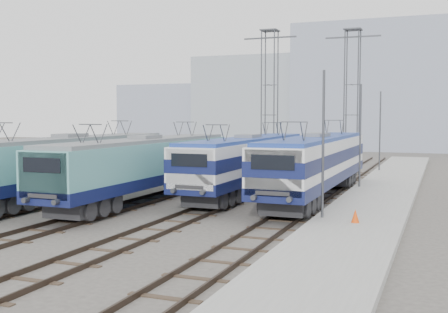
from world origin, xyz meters
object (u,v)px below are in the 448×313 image
Objects in this scene: mast_front at (323,148)px; catenary_tower_west at (270,95)px; locomotive_far_left at (68,162)px; locomotive_center_left at (144,164)px; mast_mid at (360,138)px; locomotive_far_right at (316,160)px; mast_rear at (380,133)px; safety_cone at (355,216)px; catenary_tower_east at (352,95)px; locomotive_center_right at (247,159)px.

catenary_tower_west is at bearing 113.27° from mast_front.
locomotive_far_left is 1.02× the size of locomotive_center_left.
mast_front is at bearing -14.11° from locomotive_center_left.
catenary_tower_west is 12.16m from mast_mid.
mast_front is at bearing -75.54° from locomotive_far_right.
locomotive_far_left is 2.58× the size of mast_rear.
safety_cone is (12.44, -3.42, -1.63)m from locomotive_center_left.
catenary_tower_west is at bearing 116.21° from safety_cone.
catenary_tower_west is (2.25, 17.27, 4.42)m from locomotive_center_left.
mast_rear reaches higher than locomotive_center_left.
locomotive_far_right is 31.09× the size of safety_cone.
locomotive_far_right is at bearing 104.46° from mast_front.
catenary_tower_east is at bearing 17.10° from catenary_tower_west.
mast_rear is (8.60, 4.00, -3.14)m from catenary_tower_west.
locomotive_center_left reaches higher than safety_cone.
locomotive_far_right is (9.00, 4.45, 0.11)m from locomotive_center_left.
locomotive_far_left reaches higher than safety_cone.
mast_rear is at bearing 24.94° from catenary_tower_west.
mast_mid reaches higher than locomotive_far_left.
locomotive_far_right is 2.61× the size of mast_front.
catenary_tower_west is 1.00× the size of catenary_tower_east.
mast_mid is 12.00m from mast_rear.
locomotive_center_right is 2.50× the size of mast_front.
locomotive_center_right is 1.46× the size of catenary_tower_west.
mast_front is (6.35, -7.83, 1.26)m from locomotive_center_right.
locomotive_center_left is 17.97m from catenary_tower_west.
locomotive_center_left is at bearing -97.42° from catenary_tower_west.
safety_cone is (7.94, -8.52, -1.65)m from locomotive_center_right.
locomotive_center_right is at bearing -106.69° from catenary_tower_east.
mast_front is at bearing -90.00° from mast_rear.
locomotive_center_left is at bearing 164.62° from safety_cone.
safety_cone is (16.94, -2.51, -1.66)m from locomotive_far_left.
safety_cone is at bearing -8.44° from locomotive_far_left.
locomotive_far_left is 2.58× the size of mast_mid.
catenary_tower_east reaches higher than locomotive_far_left.
mast_rear reaches higher than locomotive_far_left.
mast_front and mast_mid have the same top height.
mast_rear reaches higher than safety_cone.
locomotive_far_right is at bearing 21.63° from locomotive_far_left.
safety_cone is at bearing -80.77° from catenary_tower_east.
catenary_tower_east reaches higher than locomotive_far_right.
locomotive_far_left is 17.20m from safety_cone.
mast_mid is at bearing -78.14° from catenary_tower_east.
mast_front is 12.00m from mast_mid.
safety_cone is (1.59, -12.69, -2.91)m from mast_mid.
locomotive_center_left is 2.54× the size of mast_front.
catenary_tower_west reaches higher than locomotive_far_left.
locomotive_far_right is 16.97m from mast_rear.
locomotive_far_right reaches higher than locomotive_center_left.
mast_front is (15.35, -1.82, 1.25)m from locomotive_far_left.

